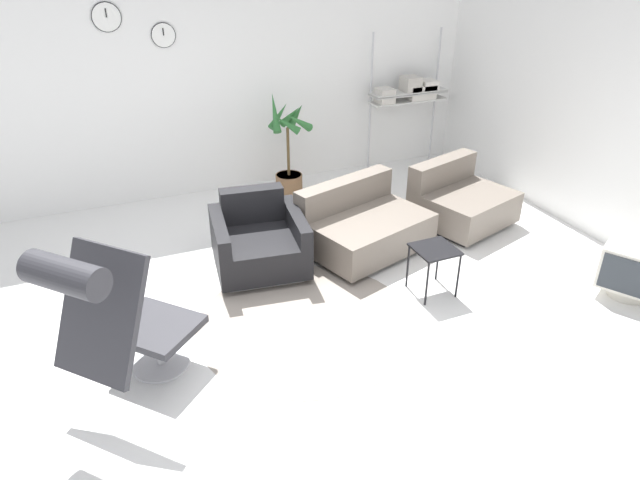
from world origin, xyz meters
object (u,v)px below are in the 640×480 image
armchair_red (259,243)px  crt_television (633,269)px  potted_plant (288,156)px  lounge_chair (110,310)px  side_table (434,254)px  couch_second (460,202)px  couch_low (363,227)px  shelf_unit (410,92)px

armchair_red → crt_television: size_ratio=1.45×
armchair_red → potted_plant: size_ratio=0.76×
lounge_chair → crt_television: (4.42, -0.45, -0.49)m
side_table → crt_television: bearing=-24.9°
couch_second → crt_television: (0.55, -1.88, 0.02)m
armchair_red → side_table: bearing=149.1°
armchair_red → couch_second: size_ratio=0.82×
couch_low → crt_television: (1.86, -1.76, 0.02)m
couch_low → side_table: bearing=85.3°
couch_second → couch_low: bearing=-11.7°
couch_low → couch_second: (1.31, 0.12, 0.00)m
lounge_chair → potted_plant: 3.81m
side_table → armchair_red: bearing=141.7°
crt_television → shelf_unit: bearing=-26.3°
couch_second → potted_plant: 2.19m
couch_low → potted_plant: (-0.21, 1.68, 0.26)m
crt_television → potted_plant: bearing=1.4°
armchair_red → shelf_unit: size_ratio=0.53×
armchair_red → shelf_unit: bearing=-138.9°
couch_low → shelf_unit: bearing=-147.8°
lounge_chair → armchair_red: 2.05m
lounge_chair → couch_second: bearing=67.8°
crt_television → shelf_unit: 3.76m
armchair_red → crt_television: armchair_red is taller
armchair_red → couch_low: armchair_red is taller
potted_plant → shelf_unit: shelf_unit is taller
potted_plant → armchair_red: bearing=-119.4°
lounge_chair → potted_plant: size_ratio=1.00×
couch_low → shelf_unit: shelf_unit is taller
shelf_unit → couch_second: bearing=-100.7°
lounge_chair → shelf_unit: 5.31m
lounge_chair → potted_plant: (2.35, 2.99, -0.26)m
couch_second → crt_television: size_ratio=1.77×
potted_plant → shelf_unit: 1.96m
couch_second → shelf_unit: shelf_unit is taller
armchair_red → potted_plant: bearing=-112.0°
crt_television → couch_second: bearing=-13.3°
lounge_chair → crt_television: bearing=41.7°
armchair_red → side_table: 1.71m
lounge_chair → couch_second: 4.16m
lounge_chair → armchair_red: (1.44, 1.37, -0.50)m
armchair_red → couch_second: bearing=-171.2°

